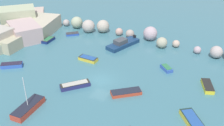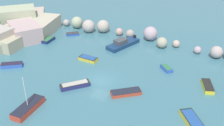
{
  "view_description": "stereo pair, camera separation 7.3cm",
  "coord_description": "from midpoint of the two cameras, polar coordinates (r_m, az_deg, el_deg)",
  "views": [
    {
      "loc": [
        16.38,
        -28.42,
        20.85
      ],
      "look_at": [
        0.0,
        3.93,
        1.0
      ],
      "focal_mm": 42.74,
      "sensor_mm": 36.0,
      "label": 1
    },
    {
      "loc": [
        16.44,
        -28.39,
        20.85
      ],
      "look_at": [
        0.0,
        3.93,
        1.0
      ],
      "focal_mm": 42.74,
      "sensor_mm": 36.0,
      "label": 2
    }
  ],
  "objects": [
    {
      "name": "rock_breakwater",
      "position": [
        51.07,
        6.78,
        5.83
      ],
      "size": [
        39.28,
        4.64,
        2.69
      ],
      "color": "#AA9C99",
      "rests_on": "ground"
    },
    {
      "name": "moored_boat_0",
      "position": [
        34.57,
        -17.54,
        -9.08
      ],
      "size": [
        1.88,
        4.75,
        4.73
      ],
      "rotation": [
        0.0,
        0.0,
        1.63
      ],
      "color": "#BE3D2C",
      "rests_on": "cove_water"
    },
    {
      "name": "moored_boat_7",
      "position": [
        42.2,
        11.52,
        -1.09
      ],
      "size": [
        2.38,
        2.34,
        0.61
      ],
      "rotation": [
        0.0,
        0.0,
        5.52
      ],
      "color": "#3459B9",
      "rests_on": "cove_water"
    },
    {
      "name": "moored_boat_9",
      "position": [
        54.6,
        -8.5,
        6.18
      ],
      "size": [
        2.72,
        2.6,
        0.44
      ],
      "rotation": [
        0.0,
        0.0,
        3.86
      ],
      "color": "#2A4DB1",
      "rests_on": "cove_water"
    },
    {
      "name": "moored_boat_11",
      "position": [
        49.07,
        2.22,
        4.19
      ],
      "size": [
        4.26,
        7.13,
        1.5
      ],
      "rotation": [
        0.0,
        0.0,
        4.39
      ],
      "color": "navy",
      "rests_on": "cove_water"
    },
    {
      "name": "moored_boat_2",
      "position": [
        32.56,
        16.83,
        -11.81
      ],
      "size": [
        3.74,
        4.18,
        0.68
      ],
      "rotation": [
        0.0,
        0.0,
        2.23
      ],
      "color": "yellow",
      "rests_on": "cove_water"
    },
    {
      "name": "moored_boat_8",
      "position": [
        35.91,
        2.97,
        -6.32
      ],
      "size": [
        4.03,
        3.71,
        0.53
      ],
      "rotation": [
        0.0,
        0.0,
        0.7
      ],
      "color": "#C04129",
      "rests_on": "cove_water"
    },
    {
      "name": "moored_boat_3",
      "position": [
        39.34,
        19.71,
        -4.68
      ],
      "size": [
        2.32,
        3.52,
        0.61
      ],
      "rotation": [
        0.0,
        0.0,
        5.08
      ],
      "color": "yellow",
      "rests_on": "cove_water"
    },
    {
      "name": "moored_boat_1",
      "position": [
        44.24,
        -5.18,
        0.91
      ],
      "size": [
        3.2,
        1.46,
        0.6
      ],
      "rotation": [
        0.0,
        0.0,
        3.11
      ],
      "color": "gold",
      "rests_on": "cove_water"
    },
    {
      "name": "cove_water",
      "position": [
        38.86,
        -2.68,
        -3.78
      ],
      "size": [
        160.0,
        160.0,
        0.0
      ],
      "primitive_type": "plane",
      "color": "#3C6F7E",
      "rests_on": "ground"
    },
    {
      "name": "moored_boat_6",
      "position": [
        52.5,
        -13.53,
        4.83
      ],
      "size": [
        1.5,
        2.85,
        0.57
      ],
      "rotation": [
        0.0,
        0.0,
        1.64
      ],
      "color": "navy",
      "rests_on": "cove_water"
    },
    {
      "name": "moored_boat_4",
      "position": [
        45.02,
        -20.69,
        -0.42
      ],
      "size": [
        3.33,
        2.9,
        0.67
      ],
      "rotation": [
        0.0,
        0.0,
        3.78
      ],
      "color": "blue",
      "rests_on": "cove_water"
    },
    {
      "name": "cliff_headland_left",
      "position": [
        57.41,
        -21.71,
        7.02
      ],
      "size": [
        21.77,
        25.41,
        4.47
      ],
      "color": "#A6B08D",
      "rests_on": "ground"
    },
    {
      "name": "moored_boat_10",
      "position": [
        37.56,
        -7.95,
        -4.69
      ],
      "size": [
        3.62,
        3.87,
        0.67
      ],
      "rotation": [
        0.0,
        0.0,
        0.84
      ],
      "color": "navy",
      "rests_on": "cove_water"
    }
  ]
}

